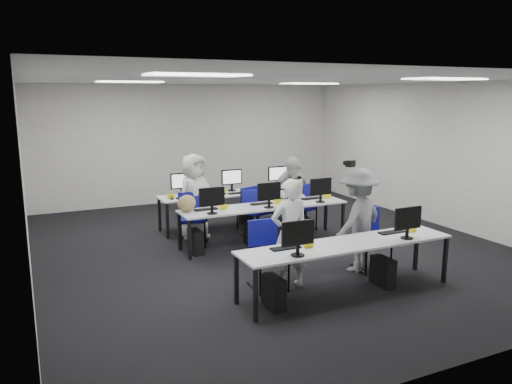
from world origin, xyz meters
name	(u,v)px	position (x,y,z in m)	size (l,w,h in m)	color
room	(270,166)	(0.00, 0.00, 1.50)	(9.00, 9.02, 3.00)	black
ceiling_panels	(270,81)	(0.00, 0.00, 2.98)	(5.20, 4.60, 0.02)	white
desk_front	(347,246)	(0.00, -2.40, 0.68)	(3.20, 0.70, 0.73)	silver
desk_mid	(265,208)	(0.00, 0.20, 0.68)	(3.20, 0.70, 0.73)	silver
desk_back	(235,195)	(0.00, 1.60, 0.68)	(3.20, 0.70, 0.73)	silver
equipment_front	(336,271)	(-0.19, -2.42, 0.36)	(2.51, 0.41, 1.19)	#0C479F
equipment_mid	(256,226)	(-0.19, 0.18, 0.36)	(2.91, 0.41, 1.19)	white
equipment_back	(243,208)	(0.19, 1.62, 0.36)	(2.91, 0.41, 1.19)	white
chair_0	(268,267)	(-0.91, -1.76, 0.31)	(0.51, 0.55, 0.97)	navy
chair_1	(371,251)	(0.93, -1.76, 0.31)	(0.55, 0.59, 0.97)	navy
chair_2	(192,229)	(-1.25, 0.71, 0.30)	(0.57, 0.61, 0.96)	navy
chair_3	(256,221)	(0.10, 0.76, 0.30)	(0.62, 0.64, 0.95)	navy
chair_4	(301,216)	(1.12, 0.76, 0.28)	(0.58, 0.61, 0.90)	navy
chair_5	(196,226)	(-1.09, 0.99, 0.27)	(0.49, 0.52, 0.84)	navy
chair_6	(250,219)	(0.06, 0.97, 0.29)	(0.53, 0.56, 0.93)	navy
chair_7	(299,213)	(1.20, 0.98, 0.30)	(0.48, 0.52, 0.94)	navy
handbag	(187,203)	(-1.45, 0.35, 0.88)	(0.36, 0.23, 0.30)	#937B4C
student_0	(290,234)	(-0.62, -1.86, 0.80)	(0.58, 0.38, 1.60)	silver
student_1	(291,196)	(0.82, 0.67, 0.75)	(0.73, 0.57, 1.51)	silver
student_2	(195,197)	(-1.07, 1.07, 0.83)	(0.81, 0.53, 1.66)	silver
student_3	(291,191)	(1.08, 1.13, 0.74)	(0.87, 0.36, 1.49)	silver
photographer	(358,220)	(0.70, -1.70, 0.82)	(1.06, 0.61, 1.64)	slate
dslr_camera	(350,164)	(0.64, -1.53, 1.69)	(0.14, 0.18, 0.10)	black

